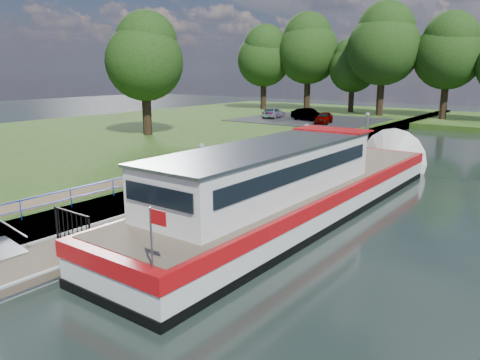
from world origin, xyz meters
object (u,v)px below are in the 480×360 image
Objects in this scene: barge at (306,187)px; car_c at (273,113)px; car_a at (324,118)px; car_b at (308,114)px; pontoon at (262,187)px.

car_c is (-18.58, 26.22, 0.29)m from barge.
car_a is at bearing 115.33° from barge.
car_b is 4.44m from car_c.
pontoon is at bearing -84.92° from car_a.
barge is 5.67× the size of car_b.
barge reaches higher than pontoon.
car_a is 7.23m from car_c.
pontoon is 26.28m from car_b.
car_a reaches higher than pontoon.
car_c is at bearing 121.69° from pontoon.
pontoon is 9.15× the size of car_a.
car_a is 3.00m from car_b.
barge is 6.45× the size of car_a.
barge is 27.05m from car_a.
car_a is (-7.98, 22.49, 1.21)m from pontoon.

